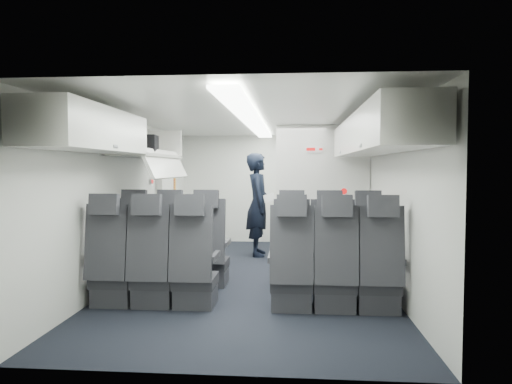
# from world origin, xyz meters

# --- Properties ---
(cabin_shell) EXTENTS (3.41, 6.01, 2.16)m
(cabin_shell) POSITION_xyz_m (0.00, 0.00, 1.12)
(cabin_shell) COLOR black
(cabin_shell) RESTS_ON ground
(seat_row_front) EXTENTS (3.33, 0.56, 1.24)m
(seat_row_front) POSITION_xyz_m (-0.00, -0.53, 0.40)
(seat_row_front) COLOR #252529
(seat_row_front) RESTS_ON cabin_shell
(seat_row_mid) EXTENTS (3.33, 0.56, 1.24)m
(seat_row_mid) POSITION_xyz_m (-0.00, -1.43, 0.40)
(seat_row_mid) COLOR #252529
(seat_row_mid) RESTS_ON cabin_shell
(overhead_bin_left_rear) EXTENTS (0.53, 1.80, 0.40)m
(overhead_bin_left_rear) POSITION_xyz_m (-1.40, -2.00, 1.86)
(overhead_bin_left_rear) COLOR white
(overhead_bin_left_rear) RESTS_ON cabin_shell
(overhead_bin_left_front_open) EXTENTS (0.64, 1.70, 0.72)m
(overhead_bin_left_front_open) POSITION_xyz_m (-1.44, -0.25, 1.74)
(overhead_bin_left_front_open) COLOR #9E9E93
(overhead_bin_left_front_open) RESTS_ON cabin_shell
(overhead_bin_right_rear) EXTENTS (0.53, 1.80, 0.40)m
(overhead_bin_right_rear) POSITION_xyz_m (1.40, -2.00, 1.86)
(overhead_bin_right_rear) COLOR white
(overhead_bin_right_rear) RESTS_ON cabin_shell
(overhead_bin_right_front) EXTENTS (0.53, 1.70, 0.40)m
(overhead_bin_right_front) POSITION_xyz_m (1.40, -0.25, 1.86)
(overhead_bin_right_front) COLOR white
(overhead_bin_right_front) RESTS_ON cabin_shell
(bulkhead_partition) EXTENTS (1.40, 0.15, 2.13)m
(bulkhead_partition) POSITION_xyz_m (0.98, 0.80, 1.08)
(bulkhead_partition) COLOR silver
(bulkhead_partition) RESTS_ON cabin_shell
(galley_unit) EXTENTS (0.85, 0.52, 1.90)m
(galley_unit) POSITION_xyz_m (0.95, 2.72, 0.95)
(galley_unit) COLOR #939399
(galley_unit) RESTS_ON cabin_shell
(boarding_door) EXTENTS (0.12, 1.27, 1.86)m
(boarding_door) POSITION_xyz_m (-1.64, 1.55, 0.95)
(boarding_door) COLOR silver
(boarding_door) RESTS_ON cabin_shell
(flight_attendant) EXTENTS (0.48, 0.68, 1.75)m
(flight_attendant) POSITION_xyz_m (-0.05, 1.56, 0.88)
(flight_attendant) COLOR black
(flight_attendant) RESTS_ON ground
(carry_on_bag) EXTENTS (0.46, 0.34, 0.26)m
(carry_on_bag) POSITION_xyz_m (-1.42, -0.45, 1.79)
(carry_on_bag) COLOR black
(carry_on_bag) RESTS_ON overhead_bin_left_front_open
(papers) EXTENTS (0.19, 0.08, 0.13)m
(papers) POSITION_xyz_m (0.14, 1.51, 1.00)
(papers) COLOR white
(papers) RESTS_ON flight_attendant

